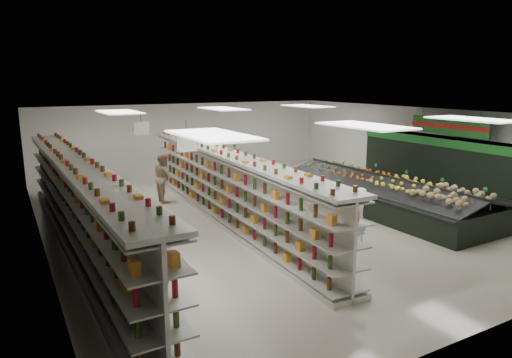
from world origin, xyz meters
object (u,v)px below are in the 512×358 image
gondola_left (80,209)px  shopper_background (164,177)px  produce_island (382,193)px  shopper_main (358,217)px  gondola_center (227,190)px  soda_endcap (221,163)px

gondola_left → shopper_background: size_ratio=7.38×
produce_island → shopper_main: bearing=-143.4°
shopper_background → gondola_center: bearing=-162.8°
produce_island → shopper_background: size_ratio=4.45×
gondola_left → soda_endcap: size_ratio=7.79×
gondola_left → produce_island: size_ratio=1.66×
shopper_background → produce_island: bearing=-125.8°
soda_endcap → produce_island: bearing=-65.9°
gondola_center → shopper_background: gondola_center is taller
gondola_center → produce_island: gondola_center is taller
gondola_center → soda_endcap: bearing=69.1°
shopper_background → gondola_left: bearing=136.5°
shopper_main → shopper_background: size_ratio=0.87×
gondola_center → shopper_background: (-0.96, 3.15, -0.09)m
produce_island → shopper_main: (-3.11, -2.31, 0.24)m
produce_island → soda_endcap: soda_endcap is taller
gondola_center → produce_island: 5.35m
soda_endcap → shopper_background: (-3.20, -2.05, 0.07)m
gondola_left → produce_island: (9.43, -1.00, -0.50)m
gondola_left → gondola_center: gondola_left is taller
gondola_left → gondola_center: (4.26, 0.30, -0.06)m
soda_endcap → shopper_background: 3.81m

